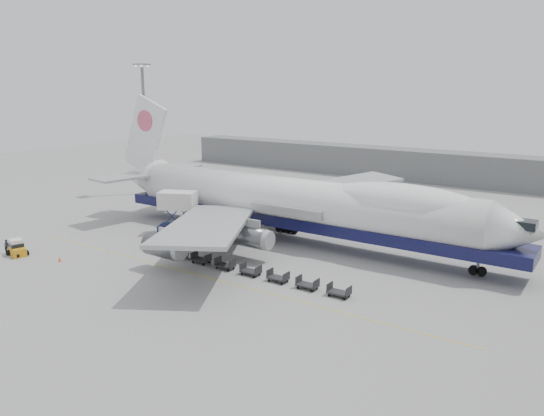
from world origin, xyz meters
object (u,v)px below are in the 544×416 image
Objects in this scene: ground_worker at (7,246)px; catering_truck at (178,210)px; airliner at (297,202)px; baggage_tug at (17,248)px.

catering_truck is at bearing -6.00° from ground_worker.
baggage_tug is at bearing -135.88° from airliner.
airliner is 21.46× the size of baggage_tug.
airliner is 10.59× the size of catering_truck.
baggage_tug is at bearing -141.82° from catering_truck.
ground_worker is at bearing -145.79° from catering_truck.
airliner is at bearing -4.24° from catering_truck.
baggage_tug is 1.70× the size of ground_worker.
airliner reaches higher than baggage_tug.
baggage_tug is 1.90m from ground_worker.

